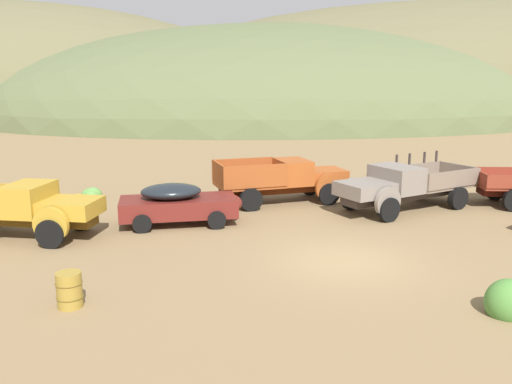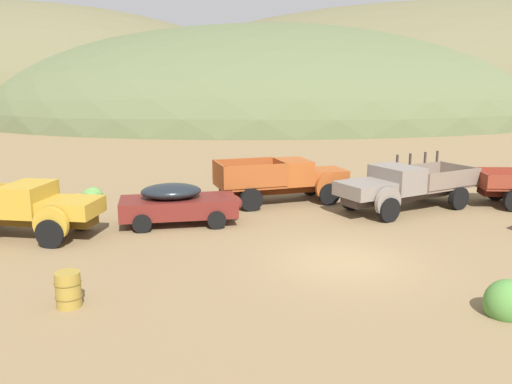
{
  "view_description": "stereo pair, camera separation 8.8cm",
  "coord_description": "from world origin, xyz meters",
  "px_view_note": "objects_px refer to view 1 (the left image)",
  "views": [
    {
      "loc": [
        -5.44,
        -14.26,
        5.46
      ],
      "look_at": [
        -1.84,
        4.59,
        1.25
      ],
      "focal_mm": 36.88,
      "sensor_mm": 36.0,
      "label": 1
    },
    {
      "loc": [
        -5.35,
        -14.27,
        5.46
      ],
      "look_at": [
        -1.84,
        4.59,
        1.25
      ],
      "focal_mm": 36.88,
      "sensor_mm": 36.0,
      "label": 2
    }
  ],
  "objects_px": {
    "oil_drum_spare": "(69,290)",
    "truck_primer_gray": "(398,187)",
    "truck_oxide_orange": "(290,180)",
    "truck_mustard": "(26,209)",
    "car_oxblood": "(182,203)"
  },
  "relations": [
    {
      "from": "truck_mustard",
      "to": "oil_drum_spare",
      "type": "height_order",
      "value": "truck_mustard"
    },
    {
      "from": "oil_drum_spare",
      "to": "truck_primer_gray",
      "type": "bearing_deg",
      "value": 31.32
    },
    {
      "from": "car_oxblood",
      "to": "oil_drum_spare",
      "type": "xyz_separation_m",
      "value": [
        -3.06,
        -6.89,
        -0.38
      ]
    },
    {
      "from": "truck_mustard",
      "to": "oil_drum_spare",
      "type": "xyz_separation_m",
      "value": [
        2.3,
        -6.25,
        -0.56
      ]
    },
    {
      "from": "truck_oxide_orange",
      "to": "truck_primer_gray",
      "type": "bearing_deg",
      "value": -37.66
    },
    {
      "from": "truck_primer_gray",
      "to": "oil_drum_spare",
      "type": "height_order",
      "value": "truck_primer_gray"
    },
    {
      "from": "truck_oxide_orange",
      "to": "oil_drum_spare",
      "type": "distance_m",
      "value": 12.5
    },
    {
      "from": "truck_mustard",
      "to": "truck_primer_gray",
      "type": "relative_size",
      "value": 0.93
    },
    {
      "from": "car_oxblood",
      "to": "truck_primer_gray",
      "type": "distance_m",
      "value": 8.89
    },
    {
      "from": "truck_mustard",
      "to": "oil_drum_spare",
      "type": "distance_m",
      "value": 6.68
    },
    {
      "from": "truck_mustard",
      "to": "car_oxblood",
      "type": "xyz_separation_m",
      "value": [
        5.36,
        0.65,
        -0.18
      ]
    },
    {
      "from": "truck_oxide_orange",
      "to": "truck_primer_gray",
      "type": "distance_m",
      "value": 4.65
    },
    {
      "from": "car_oxblood",
      "to": "truck_mustard",
      "type": "bearing_deg",
      "value": -172.94
    },
    {
      "from": "truck_mustard",
      "to": "truck_primer_gray",
      "type": "height_order",
      "value": "same"
    },
    {
      "from": "car_oxblood",
      "to": "truck_oxide_orange",
      "type": "relative_size",
      "value": 0.76
    }
  ]
}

